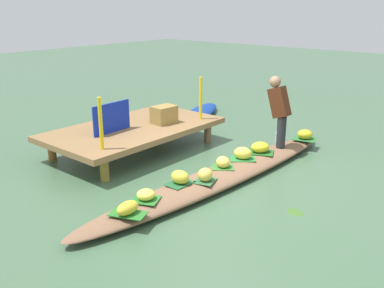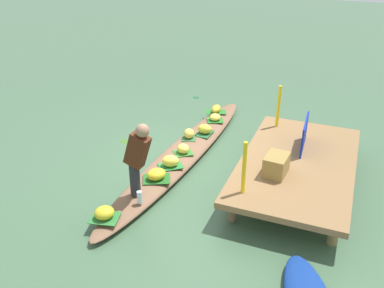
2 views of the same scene
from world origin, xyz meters
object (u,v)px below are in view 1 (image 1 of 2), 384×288
object	(u,v)px
vendor_person	(279,108)
market_banner	(112,118)
banana_bunch_1	(305,134)
produce_crate	(164,115)
banana_bunch_4	(243,153)
vendor_boat	(222,176)
moored_boat	(200,113)
banana_bunch_7	(205,175)
banana_bunch_5	(260,147)
banana_bunch_3	(128,208)
banana_bunch_2	(146,195)
banana_bunch_0	(223,162)
banana_bunch_6	(180,177)
water_bottle	(278,137)

from	to	relation	value
vendor_person	market_banner	distance (m)	2.92
banana_bunch_1	market_banner	distance (m)	3.58
vendor_person	produce_crate	distance (m)	2.12
banana_bunch_4	vendor_boat	bearing A→B (deg)	-175.86
moored_boat	banana_bunch_7	bearing A→B (deg)	-161.29
banana_bunch_5	vendor_person	size ratio (longest dim) A/B	0.26
banana_bunch_3	banana_bunch_4	bearing A→B (deg)	0.58
banana_bunch_4	banana_bunch_5	world-z (taller)	banana_bunch_4
banana_bunch_7	vendor_person	bearing A→B (deg)	0.76
banana_bunch_5	produce_crate	size ratio (longest dim) A/B	0.73
banana_bunch_4	banana_bunch_5	size ratio (longest dim) A/B	0.91
banana_bunch_2	banana_bunch_1	bearing A→B (deg)	-5.67
banana_bunch_0	banana_bunch_1	bearing A→B (deg)	-7.81
vendor_boat	banana_bunch_5	xyz separation A→B (m)	(1.08, 0.00, 0.19)
banana_bunch_3	banana_bunch_5	world-z (taller)	banana_bunch_5
vendor_boat	banana_bunch_1	world-z (taller)	banana_bunch_1
banana_bunch_1	banana_bunch_4	bearing A→B (deg)	170.51
banana_bunch_0	banana_bunch_5	distance (m)	0.98
banana_bunch_1	banana_bunch_2	xyz separation A→B (m)	(-3.77, 0.37, -0.02)
banana_bunch_7	vendor_person	world-z (taller)	vendor_person
moored_boat	banana_bunch_2	distance (m)	5.12
banana_bunch_5	banana_bunch_7	xyz separation A→B (m)	(-1.58, -0.07, 0.01)
banana_bunch_0	banana_bunch_5	size ratio (longest dim) A/B	0.75
market_banner	moored_boat	bearing A→B (deg)	9.10
banana_bunch_0	market_banner	world-z (taller)	market_banner
vendor_boat	banana_bunch_6	bearing A→B (deg)	173.07
banana_bunch_0	banana_bunch_2	xyz separation A→B (m)	(-1.58, 0.07, -0.02)
banana_bunch_5	produce_crate	bearing A→B (deg)	102.85
banana_bunch_3	banana_bunch_1	bearing A→B (deg)	-3.47
banana_bunch_7	banana_bunch_3	bearing A→B (deg)	176.71
banana_bunch_2	banana_bunch_7	size ratio (longest dim) A/B	1.06
banana_bunch_6	banana_bunch_3	bearing A→B (deg)	-173.01
vendor_boat	banana_bunch_6	xyz separation A→B (m)	(-0.80, 0.15, 0.19)
banana_bunch_4	banana_bunch_1	bearing A→B (deg)	-9.49
banana_bunch_2	water_bottle	distance (m)	3.25
banana_bunch_4	market_banner	world-z (taller)	market_banner
market_banner	produce_crate	distance (m)	1.07
banana_bunch_5	banana_bunch_6	xyz separation A→B (m)	(-1.88, 0.15, 0.01)
banana_bunch_3	banana_bunch_6	distance (m)	1.11
banana_bunch_5	market_banner	bearing A→B (deg)	124.46
banana_bunch_2	banana_bunch_3	bearing A→B (deg)	-164.00
vendor_boat	market_banner	size ratio (longest dim) A/B	6.74
banana_bunch_2	banana_bunch_3	distance (m)	0.43
banana_bunch_4	market_banner	size ratio (longest dim) A/B	0.36
banana_bunch_5	banana_bunch_1	bearing A→B (deg)	-11.21
banana_bunch_2	banana_bunch_6	bearing A→B (deg)	1.25
banana_bunch_1	banana_bunch_7	distance (m)	2.79
banana_bunch_0	water_bottle	bearing A→B (deg)	-0.37
moored_boat	banana_bunch_6	xyz separation A→B (m)	(-3.69, -2.64, 0.19)
banana_bunch_1	banana_bunch_3	bearing A→B (deg)	176.53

